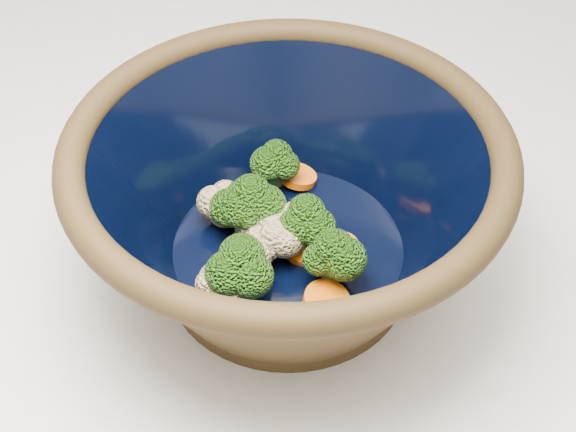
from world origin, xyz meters
TOP-DOWN VIEW (x-y plane):
  - mixing_bowl at (-0.06, 0.01)m, footprint 0.35×0.35m
  - vegetable_pile at (-0.07, 0.00)m, footprint 0.14×0.16m

SIDE VIEW (x-z plane):
  - vegetable_pile at x=-0.07m, z-range 0.93..0.98m
  - mixing_bowl at x=-0.06m, z-range 0.91..1.04m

